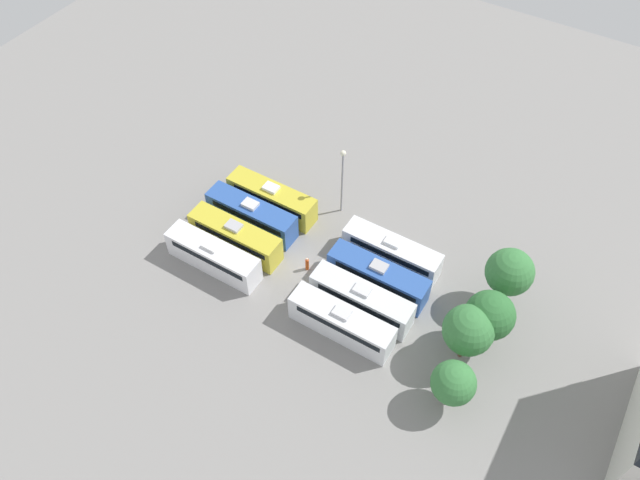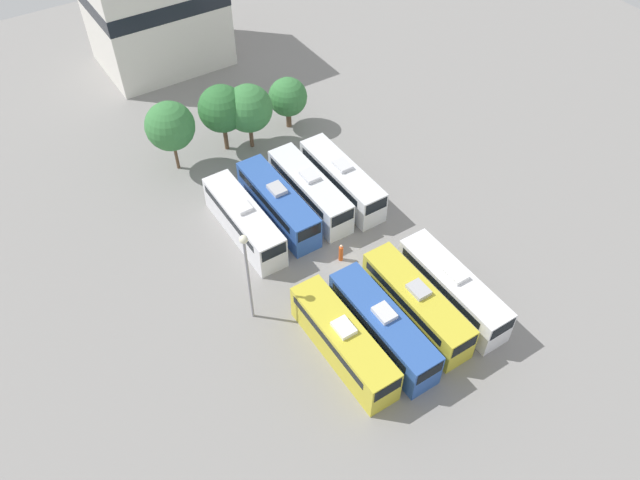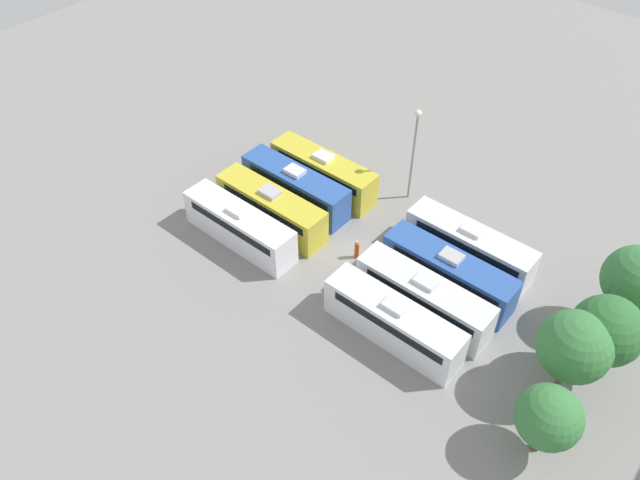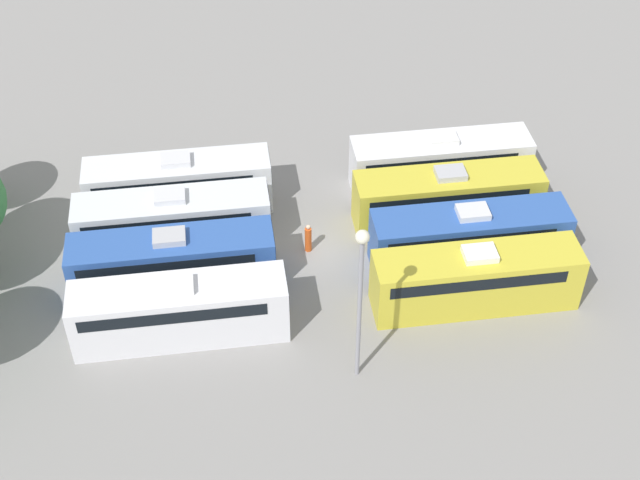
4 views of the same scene
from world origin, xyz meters
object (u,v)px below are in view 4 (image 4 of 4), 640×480
bus_5 (172,261)px  bus_6 (172,220)px  bus_0 (475,278)px  worker_person (308,239)px  bus_4 (179,309)px  bus_1 (469,236)px  bus_2 (447,197)px  bus_3 (440,161)px  bus_7 (178,183)px  light_pole (361,283)px

bus_5 → bus_6: same height
bus_0 → worker_person: bus_0 is taller
bus_4 → bus_6: (6.62, 0.21, 0.00)m
bus_1 → worker_person: bus_1 is taller
bus_2 → bus_3: bearing=-6.7°
bus_3 → bus_5: 16.54m
bus_6 → bus_7: 3.18m
bus_4 → light_pole: light_pole is taller
bus_6 → light_pole: 13.70m
bus_5 → bus_6: (3.18, -0.07, 0.00)m
bus_4 → light_pole: bearing=-114.3°
bus_3 → bus_5: same height
bus_3 → bus_6: size_ratio=1.00×
bus_1 → light_pole: light_pole is taller
bus_4 → worker_person: bearing=-52.7°
light_pole → bus_7: bearing=30.2°
bus_2 → bus_7: (3.24, 14.48, 0.00)m
bus_6 → bus_4: bearing=-178.2°
bus_4 → bus_2: bearing=-65.9°
bus_0 → bus_7: 17.24m
bus_2 → bus_6: 14.84m
bus_2 → light_pole: light_pole is taller
bus_5 → bus_7: size_ratio=1.00×
bus_1 → bus_7: bearing=66.1°
bus_2 → light_pole: (-10.14, 6.68, 4.10)m
bus_6 → bus_5: bearing=178.8°
bus_6 → bus_7: size_ratio=1.00×
bus_1 → bus_7: 16.19m
bus_7 → bus_4: bearing=179.1°
bus_2 → bus_6: size_ratio=1.00×
light_pole → worker_person: bearing=7.3°
bus_2 → bus_4: (-6.55, 14.63, 0.00)m
worker_person → light_pole: bearing=-172.7°
bus_5 → bus_0: bearing=-102.6°
bus_3 → bus_7: (0.03, 14.85, 0.00)m
bus_6 → light_pole: (-10.21, -8.16, 4.10)m
bus_0 → bus_2: (6.40, -0.19, 0.00)m
bus_0 → worker_person: 9.19m
bus_7 → light_pole: size_ratio=1.17×
bus_1 → worker_person: 8.41m
bus_6 → bus_7: same height
bus_7 → worker_person: bearing=-124.6°
bus_7 → light_pole: bearing=-149.8°
bus_1 → bus_5: same height
bus_2 → bus_3: 3.23m
bus_3 → worker_person: (-4.57, 8.18, -0.91)m
bus_2 → bus_7: size_ratio=1.00×
worker_person → light_pole: 10.17m
bus_1 → worker_person: bearing=76.4°
bus_2 → worker_person: size_ratio=5.90×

